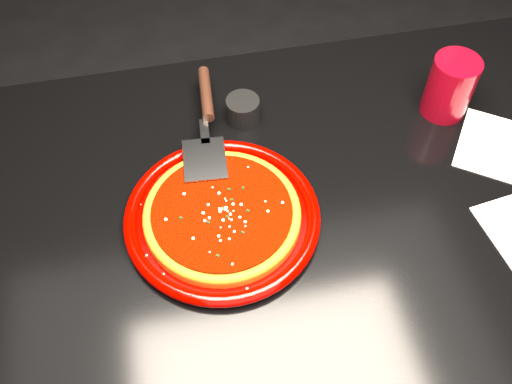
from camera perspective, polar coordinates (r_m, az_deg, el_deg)
floor at (r=1.59m, az=3.32°, el=-17.55°), size 4.00×4.00×0.01m
table at (r=1.24m, az=4.16°, el=-11.96°), size 1.20×0.80×0.75m
plate at (r=0.89m, az=-3.39°, el=-2.48°), size 0.39×0.39×0.02m
pizza_crust at (r=0.89m, az=-3.40°, el=-2.35°), size 0.31×0.31×0.01m
pizza_crust_rim at (r=0.88m, az=-3.42°, el=-2.13°), size 0.31×0.31×0.02m
pizza_sauce at (r=0.88m, az=-3.43°, el=-1.97°), size 0.28×0.28×0.01m
parmesan_dusting at (r=0.88m, az=-3.45°, el=-1.74°), size 0.21×0.21×0.01m
basil_flecks at (r=0.88m, az=-3.45°, el=-1.78°), size 0.19×0.19×0.00m
pizza_server at (r=0.98m, az=-4.99°, el=6.92°), size 0.11×0.30×0.02m
cup at (r=1.07m, az=18.83°, el=9.93°), size 0.09×0.09×0.11m
napkin_b at (r=1.08m, az=23.13°, el=4.13°), size 0.19×0.19×0.00m
ramekin at (r=1.02m, az=-1.32°, el=8.21°), size 0.08×0.08×0.05m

